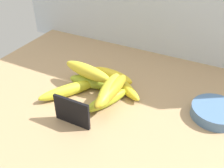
# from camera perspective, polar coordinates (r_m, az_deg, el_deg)

# --- Properties ---
(counter_top) EXTENTS (1.10, 0.76, 0.03)m
(counter_top) POSITION_cam_1_polar(r_m,az_deg,el_deg) (0.81, 1.44, -5.63)
(counter_top) COLOR tan
(counter_top) RESTS_ON ground
(chalkboard_sign) EXTENTS (0.11, 0.02, 0.08)m
(chalkboard_sign) POSITION_cam_1_polar(r_m,az_deg,el_deg) (0.72, -8.74, -6.24)
(chalkboard_sign) COLOR black
(chalkboard_sign) RESTS_ON counter_top
(fruit_bowl) EXTENTS (0.14, 0.14, 0.03)m
(fruit_bowl) POSITION_cam_1_polar(r_m,az_deg,el_deg) (0.81, 21.74, -5.74)
(fruit_bowl) COLOR #4A6E9B
(fruit_bowl) RESTS_ON counter_top
(banana_0) EXTENTS (0.19, 0.14, 0.04)m
(banana_0) POSITION_cam_1_polar(r_m,az_deg,el_deg) (0.86, 1.99, 0.02)
(banana_0) COLOR yellow
(banana_0) RESTS_ON counter_top
(banana_1) EXTENTS (0.15, 0.19, 0.04)m
(banana_1) POSITION_cam_1_polar(r_m,az_deg,el_deg) (0.84, -9.26, -1.25)
(banana_1) COLOR gold
(banana_1) RESTS_ON counter_top
(banana_2) EXTENTS (0.10, 0.16, 0.04)m
(banana_2) POSITION_cam_1_polar(r_m,az_deg,el_deg) (0.79, -1.10, -3.56)
(banana_2) COLOR #A6B627
(banana_2) RESTS_ON counter_top
(banana_3) EXTENTS (0.16, 0.06, 0.04)m
(banana_3) POSITION_cam_1_polar(r_m,az_deg,el_deg) (0.90, 0.01, 1.87)
(banana_3) COLOR yellow
(banana_3) RESTS_ON counter_top
(banana_4) EXTENTS (0.16, 0.06, 0.04)m
(banana_4) POSITION_cam_1_polar(r_m,az_deg,el_deg) (0.87, -4.55, 0.44)
(banana_4) COLOR #A4BE32
(banana_4) RESTS_ON counter_top
(banana_5) EXTENTS (0.19, 0.07, 0.04)m
(banana_5) POSITION_cam_1_polar(r_m,az_deg,el_deg) (0.85, -5.39, 2.80)
(banana_5) COLOR yellow
(banana_5) RESTS_ON banana_4
(banana_6) EXTENTS (0.07, 0.17, 0.04)m
(banana_6) POSITION_cam_1_polar(r_m,az_deg,el_deg) (0.77, -0.66, -1.14)
(banana_6) COLOR gold
(banana_6) RESTS_ON banana_2
(banana_7) EXTENTS (0.05, 0.18, 0.04)m
(banana_7) POSITION_cam_1_polar(r_m,az_deg,el_deg) (0.76, -0.19, -1.43)
(banana_7) COLOR #AC9020
(banana_7) RESTS_ON banana_2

